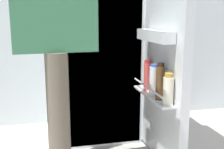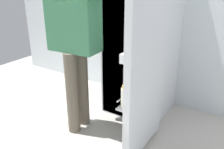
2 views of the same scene
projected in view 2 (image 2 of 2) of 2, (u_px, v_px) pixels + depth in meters
name	position (u px, v px, depth m)	size (l,w,h in m)	color
ground_plane	(113.00, 131.00, 2.40)	(5.32, 5.32, 0.00)	#B7B2A8
refrigerator	(143.00, 32.00, 2.43)	(0.70, 1.24, 1.81)	silver
person	(75.00, 32.00, 2.12)	(0.58, 0.74, 1.61)	#665B4C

